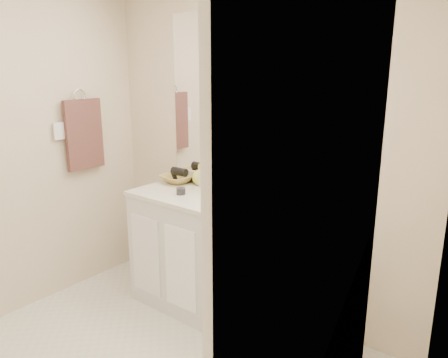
% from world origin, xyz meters
% --- Properties ---
extents(wall_back, '(2.60, 0.02, 2.40)m').
position_xyz_m(wall_back, '(0.00, 1.30, 1.20)').
color(wall_back, beige).
rests_on(wall_back, floor).
extents(wall_right, '(0.02, 2.60, 2.40)m').
position_xyz_m(wall_right, '(1.30, 0.00, 1.20)').
color(wall_right, beige).
rests_on(wall_right, floor).
extents(vanity_cabinet, '(1.50, 0.55, 0.85)m').
position_xyz_m(vanity_cabinet, '(0.00, 1.02, 0.42)').
color(vanity_cabinet, silver).
rests_on(vanity_cabinet, floor).
extents(countertop, '(1.52, 0.57, 0.03)m').
position_xyz_m(countertop, '(0.00, 1.02, 0.86)').
color(countertop, silver).
rests_on(countertop, vanity_cabinet).
extents(backsplash, '(1.52, 0.03, 0.08)m').
position_xyz_m(backsplash, '(0.00, 1.29, 0.92)').
color(backsplash, silver).
rests_on(backsplash, countertop).
extents(sink_basin, '(0.37, 0.37, 0.02)m').
position_xyz_m(sink_basin, '(0.00, 1.00, 0.87)').
color(sink_basin, beige).
rests_on(sink_basin, countertop).
extents(faucet, '(0.02, 0.02, 0.11)m').
position_xyz_m(faucet, '(0.00, 1.18, 0.94)').
color(faucet, silver).
rests_on(faucet, countertop).
extents(mirror, '(1.48, 0.01, 1.20)m').
position_xyz_m(mirror, '(0.00, 1.29, 1.56)').
color(mirror, white).
rests_on(mirror, wall_back).
extents(blue_mug, '(0.10, 0.10, 0.12)m').
position_xyz_m(blue_mug, '(-0.10, 1.16, 0.94)').
color(blue_mug, '#1A1697').
rests_on(blue_mug, countertop).
extents(tan_cup, '(0.09, 0.09, 0.11)m').
position_xyz_m(tan_cup, '(0.18, 1.11, 0.93)').
color(tan_cup, '#C5B98B').
rests_on(tan_cup, countertop).
extents(toothbrush, '(0.01, 0.04, 0.21)m').
position_xyz_m(toothbrush, '(0.19, 1.11, 1.03)').
color(toothbrush, '#F13F9B').
rests_on(toothbrush, tan_cup).
extents(mouthwash_bottle, '(0.08, 0.08, 0.17)m').
position_xyz_m(mouthwash_bottle, '(0.44, 1.11, 0.97)').
color(mouthwash_bottle, '#0C769B').
rests_on(mouthwash_bottle, countertop).
extents(clear_pump_bottle, '(0.07, 0.07, 0.14)m').
position_xyz_m(clear_pump_bottle, '(0.48, 1.13, 0.95)').
color(clear_pump_bottle, silver).
rests_on(clear_pump_bottle, countertop).
extents(soap_dish, '(0.13, 0.11, 0.01)m').
position_xyz_m(soap_dish, '(0.39, 0.89, 0.89)').
color(soap_dish, white).
rests_on(soap_dish, countertop).
extents(green_soap, '(0.07, 0.06, 0.02)m').
position_xyz_m(green_soap, '(0.39, 0.89, 0.90)').
color(green_soap, '#B4E938').
rests_on(green_soap, soap_dish).
extents(orange_comb, '(0.14, 0.07, 0.01)m').
position_xyz_m(orange_comb, '(0.18, 0.82, 0.88)').
color(orange_comb, '#DF5B17').
rests_on(orange_comb, countertop).
extents(dark_jar, '(0.07, 0.07, 0.05)m').
position_xyz_m(dark_jar, '(-0.38, 0.95, 0.90)').
color(dark_jar, '#2B2A30').
rests_on(dark_jar, countertop).
extents(extra_white_bottle, '(0.07, 0.07, 0.17)m').
position_xyz_m(extra_white_bottle, '(-0.29, 1.11, 0.97)').
color(extra_white_bottle, white).
rests_on(extra_white_bottle, countertop).
extents(soap_bottle_white, '(0.08, 0.09, 0.21)m').
position_xyz_m(soap_bottle_white, '(-0.28, 1.25, 0.98)').
color(soap_bottle_white, silver).
rests_on(soap_bottle_white, countertop).
extents(soap_bottle_cream, '(0.10, 0.10, 0.18)m').
position_xyz_m(soap_bottle_cream, '(-0.37, 1.21, 0.97)').
color(soap_bottle_cream, '#FFEDCF').
rests_on(soap_bottle_cream, countertop).
extents(soap_bottle_yellow, '(0.16, 0.16, 0.16)m').
position_xyz_m(soap_bottle_yellow, '(-0.44, 1.23, 0.96)').
color(soap_bottle_yellow, '#D9DD56').
rests_on(soap_bottle_yellow, countertop).
extents(wicker_basket, '(0.27, 0.27, 0.06)m').
position_xyz_m(wicker_basket, '(-0.62, 1.17, 0.91)').
color(wicker_basket, '#9F8340').
rests_on(wicker_basket, countertop).
extents(hair_dryer, '(0.13, 0.07, 0.07)m').
position_xyz_m(hair_dryer, '(-0.60, 1.17, 0.97)').
color(hair_dryer, black).
rests_on(hair_dryer, wicker_basket).
extents(towel_ring, '(0.01, 0.11, 0.11)m').
position_xyz_m(towel_ring, '(-1.27, 0.77, 1.55)').
color(towel_ring, silver).
rests_on(towel_ring, wall_left).
extents(hand_towel, '(0.04, 0.32, 0.55)m').
position_xyz_m(hand_towel, '(-1.25, 0.77, 1.25)').
color(hand_towel, '#361F1D').
rests_on(hand_towel, towel_ring).
extents(switch_plate, '(0.01, 0.08, 0.13)m').
position_xyz_m(switch_plate, '(-1.27, 0.57, 1.30)').
color(switch_plate, white).
rests_on(switch_plate, wall_left).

